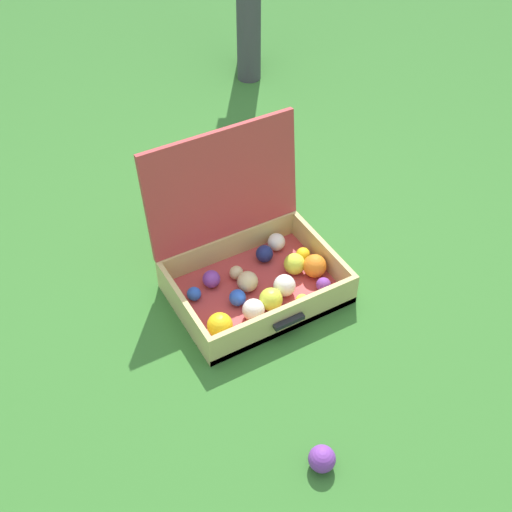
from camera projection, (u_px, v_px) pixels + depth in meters
The scene contains 3 objects.
ground_plane at pixel (267, 299), 2.29m from camera, with size 16.00×16.00×0.00m, color #336B28.
open_suitcase at pixel (251, 263), 2.27m from camera, with size 0.56×0.49×0.53m.
stray_ball_on_grass at pixel (322, 459), 1.81m from camera, with size 0.08×0.08×0.08m, color purple.
Camera 1 is at (-0.80, -1.34, 1.69)m, focal length 46.39 mm.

